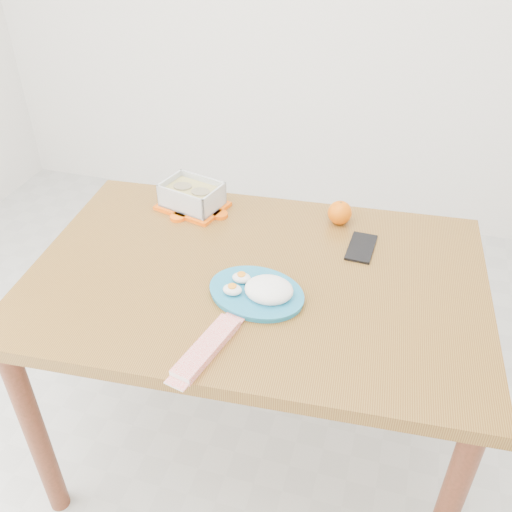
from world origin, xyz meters
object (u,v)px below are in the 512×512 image
(orange_fruit, at_px, (340,213))
(smartphone, at_px, (361,247))
(dining_table, at_px, (256,300))
(rice_plate, at_px, (260,290))
(food_container, at_px, (192,196))

(orange_fruit, relative_size, smartphone, 0.51)
(dining_table, xyz_separation_m, orange_fruit, (0.17, 0.32, 0.13))
(smartphone, bearing_deg, rice_plate, -124.56)
(dining_table, height_order, rice_plate, rice_plate)
(dining_table, relative_size, food_container, 5.53)
(dining_table, xyz_separation_m, rice_plate, (0.04, -0.09, 0.12))
(food_container, distance_m, orange_fruit, 0.47)
(rice_plate, height_order, smartphone, rice_plate)
(rice_plate, bearing_deg, dining_table, 126.34)
(orange_fruit, bearing_deg, food_container, -174.81)
(dining_table, bearing_deg, rice_plate, -71.37)
(dining_table, distance_m, smartphone, 0.34)
(orange_fruit, distance_m, rice_plate, 0.43)
(orange_fruit, bearing_deg, rice_plate, -108.31)
(food_container, xyz_separation_m, smartphone, (0.56, -0.08, -0.04))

